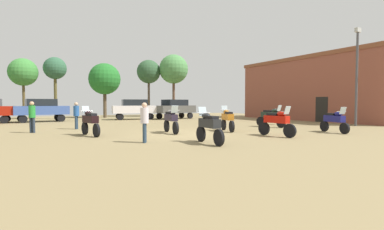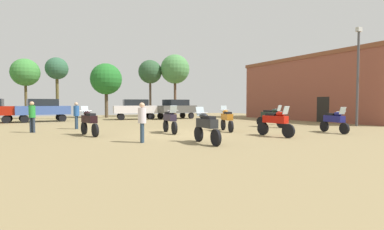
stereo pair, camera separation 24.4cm
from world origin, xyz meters
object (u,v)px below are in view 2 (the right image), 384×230
tree_1 (150,72)px  lamp_post (358,72)px  motorcycle_8 (276,122)px  person_1 (142,119)px  motorcycle_3 (170,120)px  brick_building (322,89)px  motorcycle_6 (271,116)px  person_3 (32,114)px  tree_2 (175,69)px  tree_3 (106,79)px  motorcycle_1 (227,119)px  car_4 (136,108)px  tree_7 (25,73)px  car_3 (176,108)px  motorcycle_5 (334,120)px  person_2 (76,113)px  tree_4 (57,69)px  car_2 (43,108)px  motorcycle_7 (89,121)px  motorcycle_2 (206,126)px

tree_1 → lamp_post: lamp_post is taller
motorcycle_8 → person_1: (-6.49, 1.03, 0.23)m
motorcycle_3 → person_1: 3.88m
brick_building → motorcycle_6: (-10.58, -4.04, -2.28)m
person_3 → tree_1: (12.53, 15.13, 4.41)m
person_1 → tree_2: bearing=179.4°
motorcycle_8 → tree_3: (-3.37, 22.57, 3.58)m
motorcycle_1 → tree_3: 19.76m
motorcycle_3 → car_4: 13.82m
motorcycle_1 → tree_7: size_ratio=0.34×
car_3 → lamp_post: lamp_post is taller
motorcycle_1 → motorcycle_5: 5.90m
car_3 → person_2: 12.96m
motorcycle_1 → tree_4: (-7.81, 19.44, 4.44)m
tree_4 → person_1: bearing=-85.1°
car_4 → tree_4: (-6.79, 5.25, 4.00)m
car_2 → tree_4: tree_4 is taller
motorcycle_1 → motorcycle_7: 7.59m
motorcycle_3 → person_2: person_2 is taller
brick_building → motorcycle_5: bearing=-140.2°
motorcycle_8 → lamp_post: size_ratio=0.32×
motorcycle_1 → person_1: size_ratio=1.23×
motorcycle_7 → person_1: (1.52, -3.74, 0.24)m
tree_3 → motorcycle_7: bearing=-104.6°
lamp_post → car_2: bearing=140.3°
motorcycle_8 → tree_2: 22.60m
person_2 → car_4: bearing=-11.4°
brick_building → motorcycle_1: size_ratio=7.77×
brick_building → tree_7: bearing=150.0°
brick_building → motorcycle_7: 22.70m
car_2 → motorcycle_7: bearing=-178.6°
brick_building → motorcycle_8: size_ratio=7.25×
person_3 → tree_3: bearing=-79.7°
motorcycle_8 → car_3: bearing=-105.0°
person_2 → car_2: bearing=36.9°
motorcycle_8 → tree_2: (4.68, 21.53, 5.02)m
car_3 → motorcycle_2: bearing=146.6°
motorcycle_5 → motorcycle_8: size_ratio=0.92×
tree_7 → motorcycle_3: bearing=-69.0°
brick_building → motorcycle_2: brick_building is taller
motorcycle_6 → tree_1: tree_1 is taller
brick_building → motorcycle_2: 20.68m
motorcycle_1 → car_2: 17.35m
person_3 → lamp_post: lamp_post is taller
motorcycle_8 → tree_7: size_ratio=0.36×
motorcycle_8 → person_3: size_ratio=1.27×
motorcycle_8 → lamp_post: bearing=-175.8°
brick_building → lamp_post: size_ratio=2.30×
motorcycle_8 → car_4: bearing=-91.5°
brick_building → car_2: brick_building is taller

